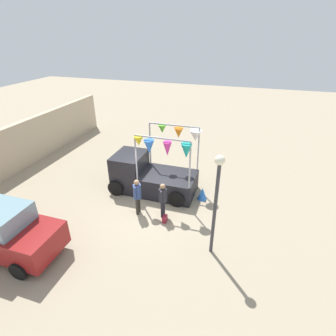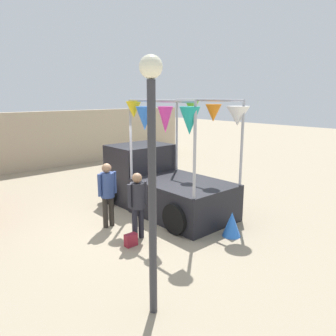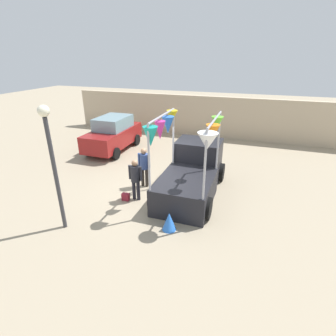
% 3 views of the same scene
% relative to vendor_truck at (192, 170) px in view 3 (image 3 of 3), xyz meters
% --- Properties ---
extents(ground_plane, '(60.00, 60.00, 0.00)m').
position_rel_vendor_truck_xyz_m(ground_plane, '(-1.33, -0.56, -0.90)').
color(ground_plane, gray).
extents(vendor_truck, '(2.34, 4.08, 3.21)m').
position_rel_vendor_truck_xyz_m(vendor_truck, '(0.00, 0.00, 0.00)').
color(vendor_truck, black).
rests_on(vendor_truck, ground).
extents(parked_car, '(1.88, 4.00, 1.88)m').
position_rel_vendor_truck_xyz_m(parked_car, '(-5.40, 3.32, 0.05)').
color(parked_car, maroon).
rests_on(parked_car, ground).
extents(person_customer, '(0.53, 0.34, 1.59)m').
position_rel_vendor_truck_xyz_m(person_customer, '(-1.81, -1.33, 0.06)').
color(person_customer, black).
rests_on(person_customer, ground).
extents(person_vendor, '(0.53, 0.34, 1.66)m').
position_rel_vendor_truck_xyz_m(person_vendor, '(-1.94, -0.24, 0.11)').
color(person_vendor, '#2D2823').
rests_on(person_vendor, ground).
extents(handbag, '(0.28, 0.16, 0.28)m').
position_rel_vendor_truck_xyz_m(handbag, '(-2.16, -1.53, -0.76)').
color(handbag, maroon).
rests_on(handbag, ground).
extents(street_lamp, '(0.32, 0.32, 3.84)m').
position_rel_vendor_truck_xyz_m(street_lamp, '(-3.22, -3.64, 1.62)').
color(street_lamp, '#333338').
rests_on(street_lamp, ground).
extents(brick_boundary_wall, '(18.00, 0.36, 2.60)m').
position_rel_vendor_truck_xyz_m(brick_boundary_wall, '(-1.33, 7.80, 0.40)').
color(brick_boundary_wall, tan).
rests_on(brick_boundary_wall, ground).
extents(folded_kite_bundle_azure, '(0.62, 0.62, 0.60)m').
position_rel_vendor_truck_xyz_m(folded_kite_bundle_azure, '(-0.04, -2.70, -0.60)').
color(folded_kite_bundle_azure, blue).
rests_on(folded_kite_bundle_azure, ground).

